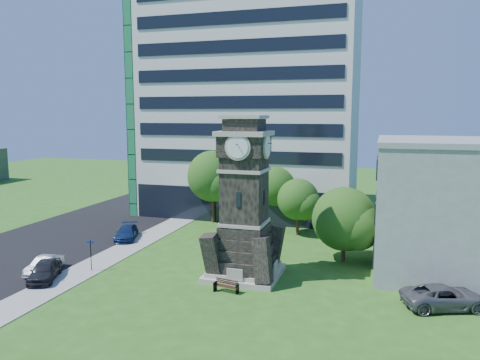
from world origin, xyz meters
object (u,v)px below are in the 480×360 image
(car_street_mid, at_px, (44,265))
(car_east_lot, at_px, (445,297))
(car_street_north, at_px, (126,233))
(street_sign, at_px, (91,252))
(clock_tower, at_px, (244,208))
(park_bench, at_px, (226,285))
(car_street_south, at_px, (45,270))

(car_street_mid, xyz_separation_m, car_east_lot, (29.14, 1.88, 0.12))
(car_street_north, distance_m, street_sign, 9.53)
(clock_tower, height_order, car_street_north, clock_tower)
(street_sign, bearing_deg, car_street_mid, -168.50)
(car_street_north, bearing_deg, park_bench, -57.14)
(car_street_mid, distance_m, park_bench, 14.95)
(car_street_south, distance_m, car_street_mid, 1.80)
(park_bench, height_order, street_sign, street_sign)
(street_sign, bearing_deg, car_street_south, -139.15)
(car_street_south, distance_m, car_east_lot, 28.15)
(car_street_mid, bearing_deg, car_east_lot, -3.38)
(car_east_lot, bearing_deg, car_street_north, 52.07)
(car_east_lot, height_order, street_sign, street_sign)
(car_street_south, height_order, street_sign, street_sign)
(car_street_south, distance_m, park_bench, 13.87)
(clock_tower, distance_m, car_street_mid, 16.36)
(park_bench, bearing_deg, car_street_south, -161.84)
(car_street_south, height_order, car_east_lot, car_east_lot)
(clock_tower, xyz_separation_m, street_sign, (-11.88, -2.51, -3.71))
(car_street_north, bearing_deg, car_street_south, -109.95)
(car_street_north, xyz_separation_m, car_east_lot, (28.15, -8.72, 0.08))
(car_east_lot, xyz_separation_m, park_bench, (-14.20, -1.52, -0.27))
(clock_tower, relative_size, park_bench, 7.04)
(car_street_mid, height_order, car_east_lot, car_east_lot)
(clock_tower, distance_m, street_sign, 12.70)
(clock_tower, height_order, car_east_lot, clock_tower)
(car_street_south, height_order, park_bench, car_street_south)
(car_street_south, height_order, car_street_north, car_street_south)
(car_east_lot, bearing_deg, car_street_mid, 72.97)
(car_east_lot, height_order, park_bench, car_east_lot)
(car_street_mid, relative_size, car_east_lot, 0.70)
(park_bench, relative_size, street_sign, 0.69)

